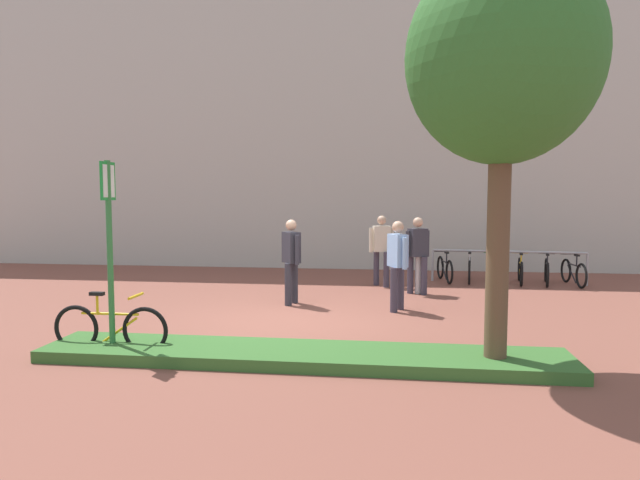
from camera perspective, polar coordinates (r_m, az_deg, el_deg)
ground_plane at (r=9.80m, az=-3.49°, el=-8.35°), size 60.00×60.00×0.00m
building_facade at (r=17.27m, az=1.30°, el=13.95°), size 28.00×1.20×10.00m
planter_strip at (r=7.45m, az=-2.00°, el=-11.89°), size 7.00×1.10×0.16m
tree_sidewalk at (r=7.35m, az=18.44°, el=17.27°), size 2.36×2.36×5.17m
parking_sign_post at (r=8.03m, az=-21.04°, el=1.03°), size 0.08×0.36×2.67m
bike_at_sign at (r=8.31m, az=-20.92°, el=-8.52°), size 1.68×0.42×0.86m
bike_rack_cluster at (r=14.59m, az=18.89°, el=-2.93°), size 3.75×1.78×0.83m
bollard_steel at (r=12.54m, az=10.20°, el=-3.46°), size 0.16×0.16×0.90m
person_suited_navy at (r=12.41m, az=10.09°, el=-1.07°), size 0.53×0.41×1.72m
person_suited_dark at (r=11.08m, az=-3.00°, el=-1.68°), size 0.43×0.51×1.72m
person_shirt_white at (r=13.37m, az=6.40°, el=-0.62°), size 0.60×0.42×1.72m
person_casual_tan at (r=10.53m, az=8.06°, el=-2.04°), size 0.41×0.54×1.72m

